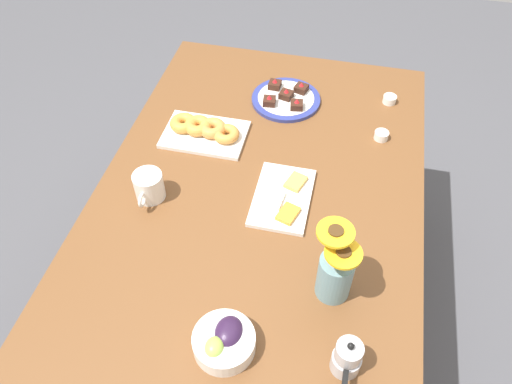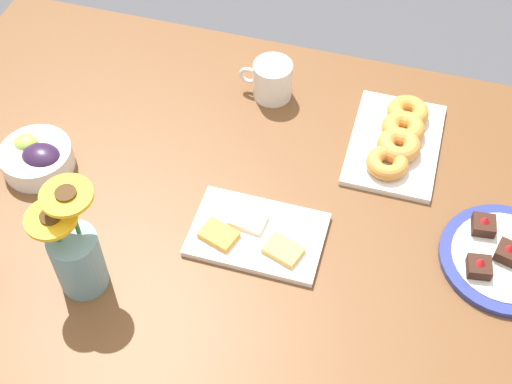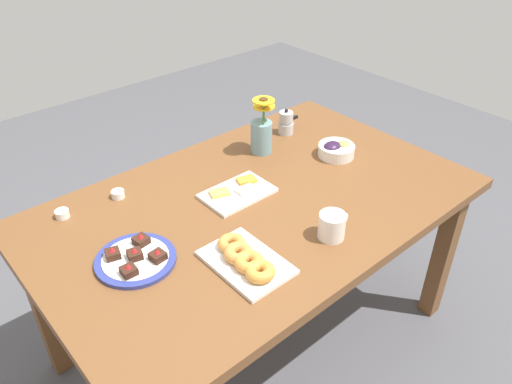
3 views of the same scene
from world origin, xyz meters
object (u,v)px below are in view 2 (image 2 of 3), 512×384
at_px(cheese_platter, 256,235).
at_px(dessert_plate, 506,256).
at_px(dining_table, 256,228).
at_px(coffee_mug, 272,80).
at_px(flower_vase, 76,255).
at_px(grape_bowl, 37,157).
at_px(croissant_platter, 398,139).

height_order(cheese_platter, dessert_plate, dessert_plate).
relative_size(dining_table, coffee_mug, 12.86).
relative_size(coffee_mug, cheese_platter, 0.48).
height_order(coffee_mug, cheese_platter, coffee_mug).
height_order(dining_table, flower_vase, flower_vase).
height_order(grape_bowl, flower_vase, flower_vase).
xyz_separation_m(grape_bowl, dessert_plate, (-0.97, -0.03, -0.02)).
bearing_deg(flower_vase, croissant_platter, -135.61).
distance_m(coffee_mug, dessert_plate, 0.64).
height_order(coffee_mug, flower_vase, flower_vase).
relative_size(dining_table, croissant_platter, 5.71).
relative_size(coffee_mug, flower_vase, 0.50).
distance_m(coffee_mug, croissant_platter, 0.32).
bearing_deg(cheese_platter, flower_vase, 32.90).
relative_size(cheese_platter, flower_vase, 1.04).
height_order(croissant_platter, dessert_plate, dessert_plate).
bearing_deg(croissant_platter, cheese_platter, 54.29).
relative_size(grape_bowl, croissant_platter, 0.54).
bearing_deg(coffee_mug, cheese_platter, 100.88).
bearing_deg(dessert_plate, croissant_platter, -43.65).
bearing_deg(flower_vase, cheese_platter, -147.10).
height_order(dining_table, cheese_platter, cheese_platter).
relative_size(croissant_platter, dessert_plate, 1.11).
bearing_deg(dessert_plate, grape_bowl, 1.89).
xyz_separation_m(dining_table, dessert_plate, (-0.50, -0.00, 0.10)).
distance_m(dessert_plate, flower_vase, 0.81).
relative_size(grape_bowl, cheese_platter, 0.58).
xyz_separation_m(cheese_platter, flower_vase, (0.28, 0.18, 0.08)).
distance_m(grape_bowl, cheese_platter, 0.50).
xyz_separation_m(grape_bowl, flower_vase, (-0.21, 0.23, 0.06)).
xyz_separation_m(croissant_platter, dessert_plate, (-0.25, 0.24, -0.01)).
distance_m(coffee_mug, cheese_platter, 0.41).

